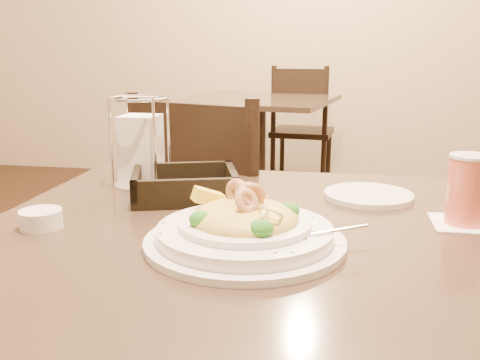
% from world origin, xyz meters
% --- Properties ---
extents(main_table, '(0.90, 0.90, 0.74)m').
position_xyz_m(main_table, '(0.00, 0.00, 0.51)').
color(main_table, black).
rests_on(main_table, ground).
extents(background_table, '(1.05, 1.05, 0.74)m').
position_xyz_m(background_table, '(-0.33, 2.46, 0.51)').
color(background_table, black).
rests_on(background_table, ground).
extents(dining_chair_near, '(0.53, 0.53, 0.93)m').
position_xyz_m(dining_chair_near, '(-0.17, 0.57, 0.50)').
color(dining_chair_near, black).
rests_on(dining_chair_near, ground).
extents(dining_chair_far, '(0.46, 0.46, 0.93)m').
position_xyz_m(dining_chair_far, '(-0.08, 2.98, 0.50)').
color(dining_chair_far, black).
rests_on(dining_chair_far, ground).
extents(pasta_bowl, '(0.35, 0.32, 0.10)m').
position_xyz_m(pasta_bowl, '(0.03, -0.08, 0.77)').
color(pasta_bowl, white).
rests_on(pasta_bowl, main_table).
extents(drink_glass, '(0.11, 0.11, 0.12)m').
position_xyz_m(drink_glass, '(0.39, 0.09, 0.81)').
color(drink_glass, white).
rests_on(drink_glass, main_table).
extents(bread_basket, '(0.25, 0.23, 0.06)m').
position_xyz_m(bread_basket, '(-0.14, 0.17, 0.76)').
color(bread_basket, black).
rests_on(bread_basket, main_table).
extents(napkin_caddy, '(0.13, 0.13, 0.20)m').
position_xyz_m(napkin_caddy, '(-0.26, 0.25, 0.83)').
color(napkin_caddy, silver).
rests_on(napkin_caddy, main_table).
extents(side_plate, '(0.24, 0.24, 0.01)m').
position_xyz_m(side_plate, '(0.23, 0.23, 0.75)').
color(side_plate, white).
rests_on(side_plate, main_table).
extents(butter_ramekin, '(0.09, 0.09, 0.03)m').
position_xyz_m(butter_ramekin, '(-0.33, -0.06, 0.76)').
color(butter_ramekin, white).
rests_on(butter_ramekin, main_table).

